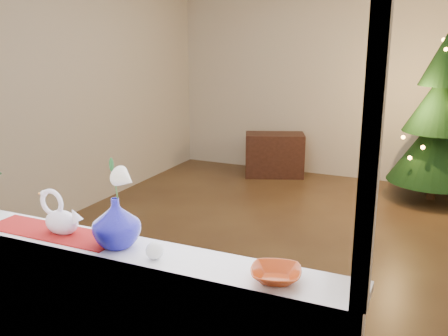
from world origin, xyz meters
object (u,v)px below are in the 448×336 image
at_px(blue_vase, 116,219).
at_px(side_table, 274,155).
at_px(paperweight, 155,251).
at_px(amber_dish, 276,275).
at_px(xmas_tree, 439,119).
at_px(swan, 61,213).

relative_size(blue_vase, side_table, 0.34).
height_order(paperweight, amber_dish, paperweight).
bearing_deg(amber_dish, xmas_tree, 83.96).
xyz_separation_m(amber_dish, xmas_tree, (0.46, 4.34, 0.00)).
height_order(paperweight, xmas_tree, xmas_tree).
height_order(swan, amber_dish, swan).
distance_m(xmas_tree, side_table, 2.10).
distance_m(amber_dish, xmas_tree, 4.36).
relative_size(swan, paperweight, 3.14).
bearing_deg(xmas_tree, paperweight, -102.74).
relative_size(swan, side_table, 0.31).
xyz_separation_m(blue_vase, xmas_tree, (1.21, 4.32, -0.11)).
xyz_separation_m(blue_vase, amber_dish, (0.75, -0.02, -0.11)).
distance_m(paperweight, xmas_tree, 4.48).
relative_size(amber_dish, side_table, 0.22).
bearing_deg(side_table, paperweight, -99.49).
bearing_deg(paperweight, blue_vase, 168.66).
xyz_separation_m(paperweight, amber_dish, (0.53, 0.03, -0.02)).
distance_m(blue_vase, paperweight, 0.25).
bearing_deg(side_table, xmas_tree, -27.57).
relative_size(swan, xmas_tree, 0.13).
height_order(swan, xmas_tree, xmas_tree).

